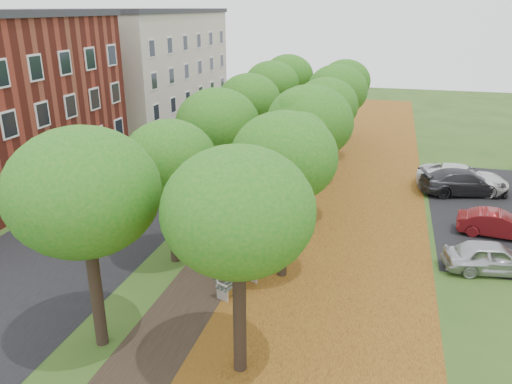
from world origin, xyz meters
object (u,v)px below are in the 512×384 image
Objects in this scene: bench at (236,280)px; car_white at (462,178)px; car_silver at (493,257)px; car_red at (498,224)px; car_grey at (464,182)px.

car_white reaches higher than bench.
car_silver is 10.55m from car_white.
car_red is 6.74m from car_white.
bench is 13.51m from car_red.
car_silver is 0.75× the size of car_white.
car_red is 0.74× the size of car_grey.
bench is 0.38× the size of car_white.
car_white is (-0.09, 10.55, 0.06)m from car_silver.
car_red is at bearing -162.89° from car_white.
car_white is at bearing -15.06° from car_grey.
car_silver is 1.05× the size of car_red.
car_white reaches higher than car_silver.
car_red is (10.81, 8.10, 0.15)m from bench.
bench is 0.50× the size of car_silver.
car_grey is 0.96× the size of car_white.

